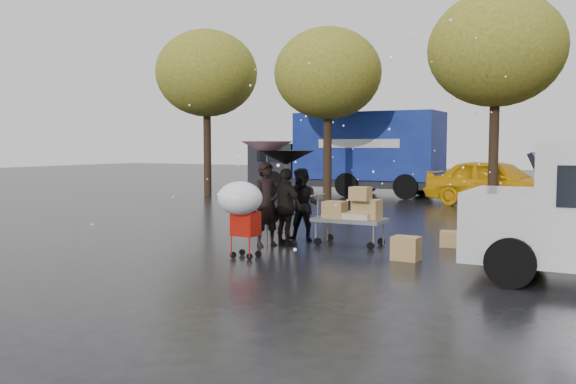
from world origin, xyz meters
The scene contains 13 objects.
ground centered at (0.00, 0.00, 0.00)m, with size 90.00×90.00×0.00m, color black.
person_pink centered at (-0.47, 0.18, 0.89)m, with size 0.65×0.43×1.78m, color black.
person_middle centered at (-0.07, 1.07, 0.81)m, with size 0.79×0.62×1.62m, color black.
person_black centered at (-0.11, 0.36, 0.83)m, with size 0.97×0.40×1.65m, color black.
umbrella_pink centered at (-0.47, 0.18, 2.06)m, with size 1.10×1.10×2.22m.
umbrella_black centered at (-0.11, 0.36, 1.87)m, with size 1.20×1.20×2.02m.
vendor_cart centered at (1.15, 1.02, 0.73)m, with size 1.52×0.80×1.27m.
shopping_cart centered at (-0.14, -1.36, 1.06)m, with size 0.84×0.84×1.46m.
blue_truck centered at (-4.00, 13.52, 1.76)m, with size 8.30×2.60×3.50m.
box_ground_near centered at (2.63, -0.02, 0.22)m, with size 0.49×0.39×0.44m, color olive.
box_ground_far centered at (3.01, 1.86, 0.17)m, with size 0.43×0.33×0.33m, color olive.
yellow_taxi centered at (2.42, 11.16, 0.83)m, with size 1.95×4.86×1.66m, color #EEAB0C.
tree_row centered at (-0.47, 10.00, 5.02)m, with size 21.60×4.40×7.12m.
Camera 1 is at (5.94, -10.94, 2.14)m, focal length 38.00 mm.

